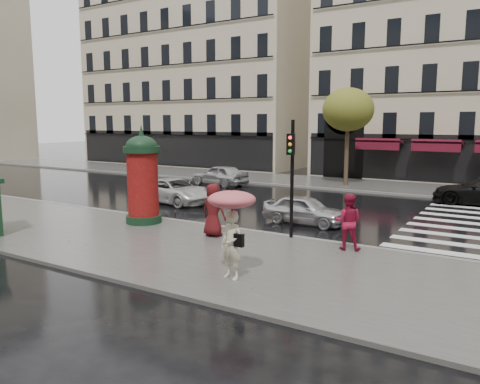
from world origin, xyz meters
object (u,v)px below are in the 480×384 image
Objects in this scene: woman_red at (348,222)px; man_burgundy at (213,210)px; traffic_light at (292,167)px; morris_column at (143,176)px; woman_umbrella at (232,219)px; car_white at (174,191)px; car_far_silver at (220,175)px; car_silver at (305,210)px.

woman_red is 0.95× the size of man_burgundy.
man_burgundy is 3.31m from traffic_light.
woman_red is at bearing 2.68° from morris_column.
woman_red is 8.88m from morris_column.
car_white is (-9.62, 9.12, -1.10)m from woman_umbrella.
woman_red is 0.44× the size of car_far_silver.
woman_red is 12.21m from car_white.
woman_umbrella is at bearing -126.77° from car_white.
man_burgundy is 4.65m from car_silver.
car_far_silver is (-10.91, 11.40, -2.01)m from traffic_light.
morris_column is 6.58m from traffic_light.
traffic_light is 0.90× the size of car_white.
traffic_light is at bearing -24.24° from woman_red.
traffic_light is at bearing 7.58° from morris_column.
car_silver is (1.83, 4.25, -0.49)m from man_burgundy.
man_burgundy is at bearing 158.97° from car_silver.
car_far_silver is (-4.42, 12.26, -1.38)m from morris_column.
car_silver is 0.76× the size of car_white.
traffic_light is 10.11m from car_white.
car_far_silver is (-13.22, 11.85, -0.34)m from woman_red.
traffic_light reaches higher than man_burgundy.
car_white is at bearing 84.25° from car_silver.
woman_red is at bearing -11.04° from traffic_light.
traffic_light reaches higher than morris_column.
car_white is 1.12× the size of car_far_silver.
traffic_light is (6.49, 0.86, 0.63)m from morris_column.
morris_column is at bearing -4.78° from man_burgundy.
car_white reaches higher than car_silver.
woman_umbrella is 0.52× the size of car_white.
car_white is (-8.99, 4.13, -2.07)m from traffic_light.
morris_column is 0.97× the size of car_far_silver.
woman_umbrella reaches higher than car_far_silver.
woman_umbrella is 1.32× the size of woman_red.
car_white is at bearing 155.33° from traffic_light.
morris_column is (-7.12, 4.12, 0.34)m from woman_umbrella.
car_far_silver is at bearing 52.56° from car_silver.
woman_umbrella is 4.89m from woman_red.
traffic_light reaches higher than car_silver.
man_burgundy is at bearing -153.78° from traffic_light.
woman_umbrella reaches higher than car_white.
car_silver is (-0.76, 2.98, -2.11)m from traffic_light.
morris_column reaches higher than woman_red.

